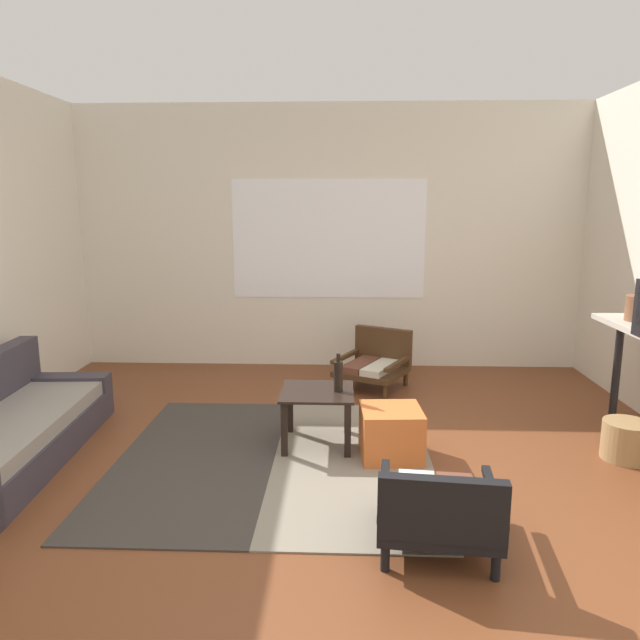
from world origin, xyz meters
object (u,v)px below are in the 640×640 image
wicker_basket (626,441)px  couch (1,434)px  armchair_by_window (375,361)px  glass_bottle (338,376)px  ottoman_orange (391,433)px  coffee_table (317,402)px  armchair_striped_foreground (439,508)px

wicker_basket → couch: bearing=-176.7°
armchair_by_window → glass_bottle: (-0.34, -1.41, 0.28)m
couch → ottoman_orange: bearing=4.5°
couch → coffee_table: (2.07, 0.40, 0.11)m
glass_bottle → wicker_basket: size_ratio=0.87×
coffee_table → armchair_striped_foreground: (0.65, -1.28, -0.09)m
coffee_table → glass_bottle: size_ratio=1.87×
armchair_by_window → wicker_basket: armchair_by_window is taller
ottoman_orange → armchair_striped_foreground: bearing=-82.4°
glass_bottle → armchair_by_window: bearing=76.6°
couch → wicker_basket: 4.16m
armchair_striped_foreground → glass_bottle: (-0.50, 1.27, 0.30)m
couch → glass_bottle: glass_bottle is taller
armchair_by_window → glass_bottle: glass_bottle is taller
armchair_by_window → wicker_basket: bearing=-44.2°
couch → armchair_striped_foreground: (2.72, -0.88, 0.02)m
couch → coffee_table: size_ratio=3.92×
couch → wicker_basket: (4.16, 0.24, -0.08)m
coffee_table → couch: bearing=-169.2°
couch → coffee_table: 2.11m
couch → armchair_striped_foreground: 2.86m
ottoman_orange → wicker_basket: ottoman_orange is taller
couch → armchair_by_window: 3.12m
coffee_table → wicker_basket: (2.09, -0.16, -0.19)m
ottoman_orange → glass_bottle: (-0.36, 0.18, 0.35)m
ottoman_orange → glass_bottle: size_ratio=1.47×
armchair_by_window → armchair_striped_foreground: bearing=-86.4°
coffee_table → armchair_striped_foreground: armchair_striped_foreground is taller
glass_bottle → wicker_basket: 1.99m
armchair_by_window → glass_bottle: size_ratio=2.84×
couch → armchair_striped_foreground: size_ratio=2.91×
ottoman_orange → glass_bottle: 0.53m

